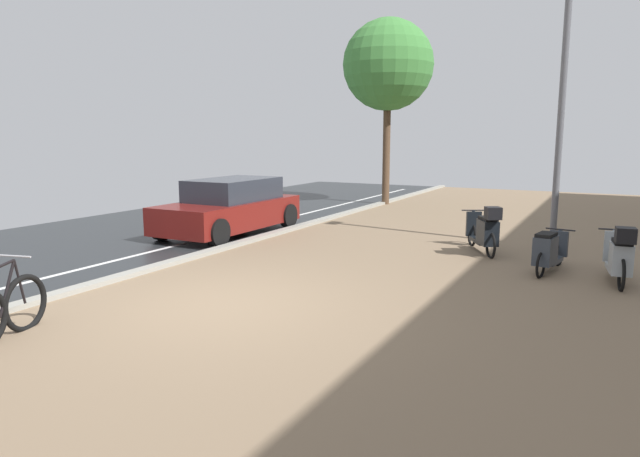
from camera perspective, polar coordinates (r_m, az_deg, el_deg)
name	(u,v)px	position (r m, az deg, el deg)	size (l,w,h in m)	color
ground	(307,322)	(7.45, -1.34, -9.48)	(21.00, 40.00, 0.13)	#26292C
scooter_near	(485,231)	(11.94, 16.39, -0.24)	(1.05, 1.63, 1.04)	black
scooter_mid	(619,256)	(10.29, 28.12, -2.52)	(0.56, 1.74, 1.03)	black
scooter_far	(548,251)	(10.62, 22.17, -2.15)	(0.60, 1.62, 0.76)	black
parked_car_near	(230,207)	(14.03, -9.10, 2.14)	(1.83, 3.99, 1.34)	maroon
lamp_post	(562,97)	(12.99, 23.38, 12.18)	(0.20, 0.52, 5.73)	slate
street_tree	(388,65)	(20.04, 6.92, 16.11)	(3.09, 3.09, 6.32)	brown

